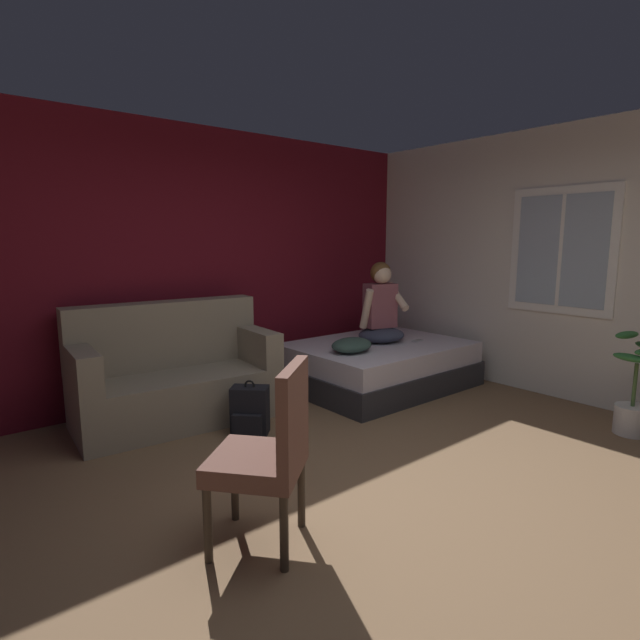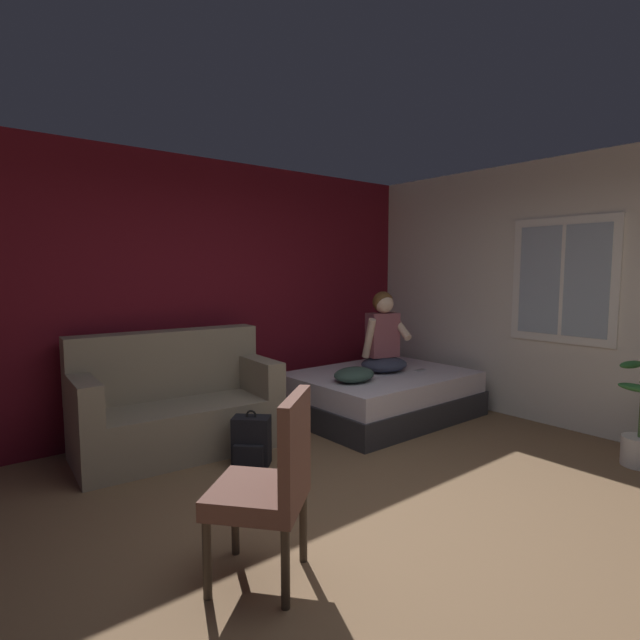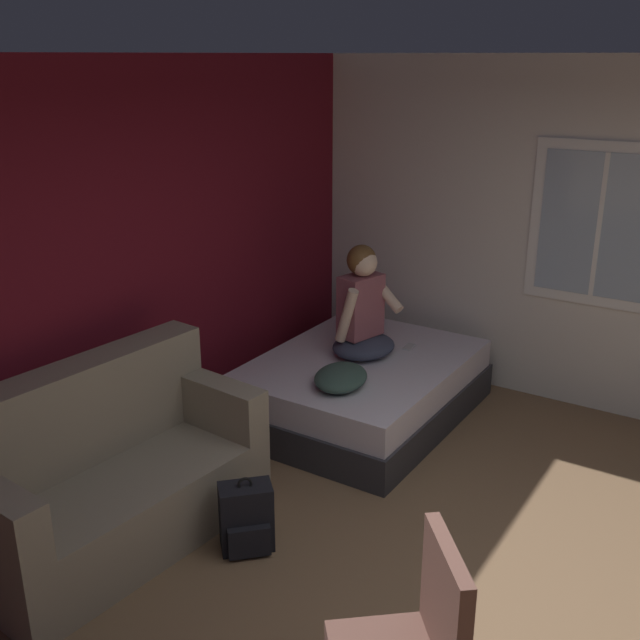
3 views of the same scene
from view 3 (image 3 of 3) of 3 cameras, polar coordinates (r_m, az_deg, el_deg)
wall_back_accent at (r=4.83m, az=-18.30°, el=2.49°), size 10.77×0.16×2.70m
bed at (r=5.87m, az=3.15°, el=-5.15°), size 1.89×1.44×0.48m
couch at (r=4.56m, az=-15.70°, el=-11.44°), size 1.76×0.95×1.04m
person_seated at (r=5.72m, az=3.25°, el=0.63°), size 0.61×0.55×0.88m
backpack at (r=4.43m, az=-5.62°, el=-14.84°), size 0.35×0.35×0.46m
throw_pillow at (r=5.27m, az=1.59°, el=-4.39°), size 0.55×0.46×0.14m
cell_phone at (r=6.02m, az=6.80°, el=-2.05°), size 0.15×0.08×0.01m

